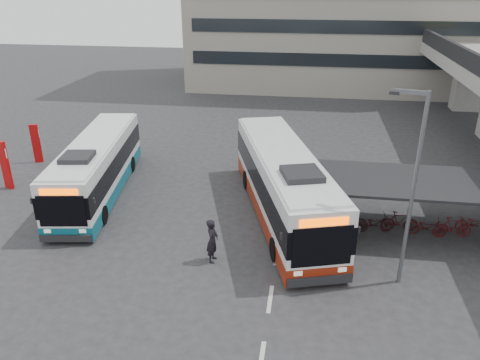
# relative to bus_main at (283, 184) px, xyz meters

# --- Properties ---
(ground) EXTENTS (120.00, 120.00, 0.00)m
(ground) POSITION_rel_bus_main_xyz_m (-2.48, -3.65, -1.67)
(ground) COLOR #28282B
(ground) RESTS_ON ground
(bike_shelter) EXTENTS (10.00, 4.00, 2.54)m
(bike_shelter) POSITION_rel_bus_main_xyz_m (5.99, -0.65, -0.37)
(bike_shelter) COLOR #595B60
(bike_shelter) RESTS_ON ground
(road_markings) EXTENTS (0.15, 7.60, 0.01)m
(road_markings) POSITION_rel_bus_main_xyz_m (0.02, -6.65, -1.66)
(road_markings) COLOR beige
(road_markings) RESTS_ON ground
(bus_main) EXTENTS (6.09, 12.38, 3.59)m
(bus_main) POSITION_rel_bus_main_xyz_m (0.00, 0.00, 0.00)
(bus_main) COLOR white
(bus_main) RESTS_ON ground
(bus_teal) EXTENTS (4.03, 11.15, 3.23)m
(bus_teal) POSITION_rel_bus_main_xyz_m (-9.98, 1.12, -0.17)
(bus_teal) COLOR white
(bus_teal) RESTS_ON ground
(pedestrian) EXTENTS (0.51, 0.73, 1.91)m
(pedestrian) POSITION_rel_bus_main_xyz_m (-2.57, -4.48, -0.71)
(pedestrian) COLOR black
(pedestrian) RESTS_ON ground
(lamp_post) EXTENTS (1.29, 0.46, 7.46)m
(lamp_post) POSITION_rel_bus_main_xyz_m (4.74, -4.81, 2.58)
(lamp_post) COLOR #595B60
(lamp_post) RESTS_ON ground
(sign_totem_mid) EXTENTS (0.58, 0.35, 2.75)m
(sign_totem_mid) POSITION_rel_bus_main_xyz_m (-15.25, 0.94, -0.25)
(sign_totem_mid) COLOR #AD0A0B
(sign_totem_mid) RESTS_ON ground
(sign_totem_north) EXTENTS (0.52, 0.31, 2.47)m
(sign_totem_north) POSITION_rel_bus_main_xyz_m (-15.76, 4.89, -0.39)
(sign_totem_north) COLOR #AD0A0B
(sign_totem_north) RESTS_ON ground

